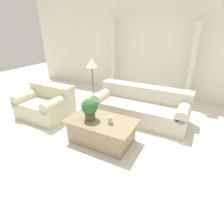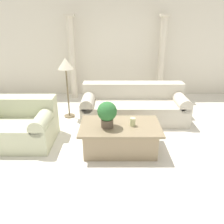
{
  "view_description": "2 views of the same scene",
  "coord_description": "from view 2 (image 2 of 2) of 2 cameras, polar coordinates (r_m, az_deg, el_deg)",
  "views": [
    {
      "loc": [
        1.47,
        -3.05,
        2.15
      ],
      "look_at": [
        -0.06,
        -0.17,
        0.55
      ],
      "focal_mm": 28.0,
      "sensor_mm": 36.0,
      "label": 1
    },
    {
      "loc": [
        -0.28,
        -3.82,
        2.13
      ],
      "look_at": [
        -0.29,
        0.01,
        0.52
      ],
      "focal_mm": 35.0,
      "sensor_mm": 36.0,
      "label": 2
    }
  ],
  "objects": [
    {
      "name": "coffee_table",
      "position": [
        3.84,
        2.25,
        -6.6
      ],
      "size": [
        1.37,
        0.82,
        0.48
      ],
      "color": "#998466",
      "rests_on": "ground_plane"
    },
    {
      "name": "pillar_candle",
      "position": [
        3.69,
        5.57,
        -2.59
      ],
      "size": [
        0.09,
        0.09,
        0.14
      ],
      "color": "beige",
      "rests_on": "coffee_table"
    },
    {
      "name": "potted_plant",
      "position": [
        3.56,
        -1.13,
        -0.3
      ],
      "size": [
        0.32,
        0.32,
        0.45
      ],
      "color": "brown",
      "rests_on": "coffee_table"
    },
    {
      "name": "ground_plane",
      "position": [
        4.38,
        3.78,
        -6.3
      ],
      "size": [
        16.0,
        16.0,
        0.0
      ],
      "primitive_type": "plane",
      "color": "silver"
    },
    {
      "name": "loveseat",
      "position": [
        4.42,
        -23.02,
        -2.97
      ],
      "size": [
        1.29,
        0.96,
        0.8
      ],
      "color": "beige",
      "rests_on": "ground_plane"
    },
    {
      "name": "sofa_long",
      "position": [
        5.02,
        5.81,
        1.7
      ],
      "size": [
        2.33,
        0.96,
        0.8
      ],
      "color": "beige",
      "rests_on": "ground_plane"
    },
    {
      "name": "floor_lamp",
      "position": [
        4.99,
        -11.83,
        11.14
      ],
      "size": [
        0.34,
        0.34,
        1.38
      ],
      "color": "brown",
      "rests_on": "ground_plane"
    },
    {
      "name": "wall_back",
      "position": [
        6.59,
        2.71,
        18.21
      ],
      "size": [
        10.0,
        0.06,
        3.2
      ],
      "color": "silver",
      "rests_on": "ground_plane"
    },
    {
      "name": "column_right",
      "position": [
        6.44,
        13.03,
        13.71
      ],
      "size": [
        0.26,
        0.26,
        2.28
      ],
      "color": "beige",
      "rests_on": "ground_plane"
    },
    {
      "name": "column_left",
      "position": [
        6.39,
        -10.17,
        13.85
      ],
      "size": [
        0.26,
        0.26,
        2.28
      ],
      "color": "beige",
      "rests_on": "ground_plane"
    }
  ]
}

